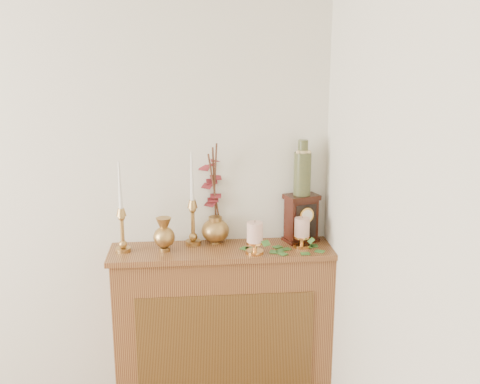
{
  "coord_description": "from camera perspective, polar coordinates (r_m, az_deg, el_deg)",
  "views": [
    {
      "loc": [
        1.22,
        -0.81,
        1.98
      ],
      "look_at": [
        1.49,
        2.05,
        1.26
      ],
      "focal_mm": 42.0,
      "sensor_mm": 36.0,
      "label": 1
    }
  ],
  "objects": [
    {
      "name": "candlestick_left",
      "position": [
        3.06,
        -11.92,
        -3.08
      ],
      "size": [
        0.08,
        0.08,
        0.49
      ],
      "rotation": [
        0.0,
        0.0,
        0.14
      ],
      "color": "#B58648",
      "rests_on": "console_shelf"
    },
    {
      "name": "ginger_jar",
      "position": [
        3.14,
        -2.79,
        -0.48
      ],
      "size": [
        0.23,
        0.25,
        0.58
      ],
      "rotation": [
        0.0,
        0.0,
        -0.32
      ],
      "color": "#B58648",
      "rests_on": "console_shelf"
    },
    {
      "name": "bud_vase",
      "position": [
        3.05,
        -7.72,
        -4.32
      ],
      "size": [
        0.12,
        0.12,
        0.19
      ],
      "rotation": [
        0.0,
        0.0,
        0.26
      ],
      "color": "#B58648",
      "rests_on": "console_shelf"
    },
    {
      "name": "pillar_candle_right",
      "position": [
        3.1,
        6.31,
        -3.95
      ],
      "size": [
        0.09,
        0.09,
        0.18
      ],
      "rotation": [
        0.0,
        0.0,
        -0.14
      ],
      "color": "#E39E4F",
      "rests_on": "console_shelf"
    },
    {
      "name": "candlestick_center",
      "position": [
        3.11,
        -4.83,
        -2.33
      ],
      "size": [
        0.09,
        0.09,
        0.52
      ],
      "rotation": [
        0.0,
        0.0,
        -0.0
      ],
      "color": "#B58648",
      "rests_on": "console_shelf"
    },
    {
      "name": "console_shelf",
      "position": [
        3.29,
        -1.67,
        -13.83
      ],
      "size": [
        1.24,
        0.34,
        0.93
      ],
      "color": "brown",
      "rests_on": "ground"
    },
    {
      "name": "ceramic_vase",
      "position": [
        3.12,
        6.36,
        2.18
      ],
      "size": [
        0.1,
        0.1,
        0.31
      ],
      "rotation": [
        0.0,
        0.0,
        0.32
      ],
      "color": "#193326",
      "rests_on": "mantel_clock"
    },
    {
      "name": "mantel_clock",
      "position": [
        3.19,
        6.24,
        -2.7
      ],
      "size": [
        0.21,
        0.18,
        0.27
      ],
      "rotation": [
        0.0,
        0.0,
        0.32
      ],
      "color": "black",
      "rests_on": "console_shelf"
    },
    {
      "name": "ivy_garland",
      "position": [
        3.05,
        3.81,
        -5.79
      ],
      "size": [
        0.39,
        0.19,
        0.08
      ],
      "rotation": [
        0.0,
        0.0,
        0.11
      ],
      "color": "#326426",
      "rests_on": "console_shelf"
    },
    {
      "name": "pillar_candle_left",
      "position": [
        2.98,
        1.52,
        -4.51
      ],
      "size": [
        0.1,
        0.1,
        0.19
      ],
      "rotation": [
        0.0,
        0.0,
        0.35
      ],
      "color": "#E39E4F",
      "rests_on": "console_shelf"
    }
  ]
}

